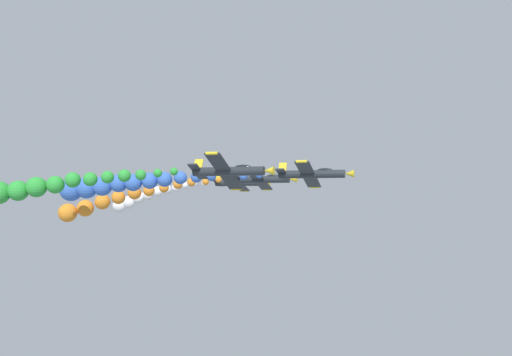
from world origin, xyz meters
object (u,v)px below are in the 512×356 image
(airplane_lead, at_px, (313,174))
(airplane_right_inner, at_px, (230,171))
(airplane_left_outer, at_px, (240,183))
(airplane_left_inner, at_px, (263,179))

(airplane_lead, xyz_separation_m, airplane_right_inner, (10.44, -8.09, 0.01))
(airplane_lead, distance_m, airplane_left_outer, 24.95)
(airplane_lead, bearing_deg, airplane_right_inner, -37.75)
(airplane_right_inner, relative_size, airplane_left_outer, 1.00)
(airplane_lead, relative_size, airplane_right_inner, 1.00)
(airplane_left_inner, xyz_separation_m, airplane_left_outer, (-9.04, -6.96, -0.27))
(airplane_lead, xyz_separation_m, airplane_left_inner, (-9.38, -9.86, -0.34))
(airplane_left_inner, distance_m, airplane_right_inner, 19.90)
(airplane_right_inner, distance_m, airplane_left_outer, 30.16)
(airplane_left_inner, height_order, airplane_left_outer, airplane_left_inner)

